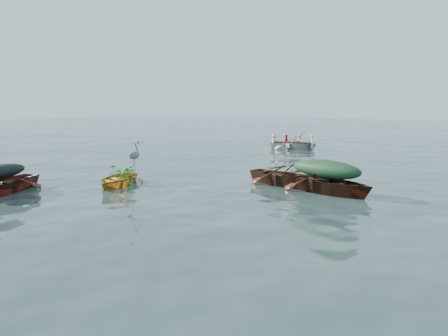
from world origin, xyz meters
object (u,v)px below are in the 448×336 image
at_px(dark_covered_boat, 0,194).
at_px(heron, 134,159).
at_px(open_wooden_boat, 287,186).
at_px(rowed_boat, 293,149).
at_px(green_tarp_boat, 325,193).
at_px(yellow_dinghy, 117,185).

xyz_separation_m(dark_covered_boat, heron, (1.94, 3.19, 0.81)).
bearing_deg(dark_covered_boat, open_wooden_boat, 21.64).
distance_m(open_wooden_boat, rowed_boat, 11.39).
xyz_separation_m(rowed_boat, heron, (2.07, -12.79, 0.81)).
bearing_deg(rowed_boat, green_tarp_boat, -166.82).
xyz_separation_m(dark_covered_boat, open_wooden_boat, (5.56, 6.12, 0.00)).
bearing_deg(open_wooden_boat, rowed_boat, 39.38).
bearing_deg(yellow_dinghy, open_wooden_boat, 9.33).
xyz_separation_m(yellow_dinghy, heron, (0.46, 0.31, 0.81)).
height_order(yellow_dinghy, heron, heron).
xyz_separation_m(yellow_dinghy, rowed_boat, (-1.62, 13.11, 0.00)).
relative_size(yellow_dinghy, open_wooden_boat, 0.69).
relative_size(green_tarp_boat, open_wooden_boat, 1.02).
bearing_deg(green_tarp_boat, yellow_dinghy, 127.81).
relative_size(dark_covered_boat, green_tarp_boat, 0.90).
height_order(open_wooden_boat, rowed_boat, open_wooden_boat).
bearing_deg(dark_covered_boat, heron, 32.61).
bearing_deg(dark_covered_boat, green_tarp_boat, 14.36).
bearing_deg(green_tarp_boat, heron, 127.30).
bearing_deg(open_wooden_boat, heron, 138.36).
distance_m(yellow_dinghy, dark_covered_boat, 3.23).
height_order(yellow_dinghy, dark_covered_boat, dark_covered_boat).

